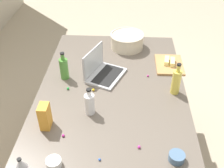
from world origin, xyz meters
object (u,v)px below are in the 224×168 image
(bottle_olive, at_px, (64,68))
(ramekin_small, at_px, (177,157))
(bottle_vinegar, at_px, (90,103))
(candy_bag, at_px, (45,116))
(laptop, at_px, (102,71))
(butter_stick_left, at_px, (172,62))
(ramekin_medium, at_px, (54,163))
(kitchen_timer, at_px, (20,164))
(cutting_board, at_px, (169,65))
(mixing_bowl_large, at_px, (127,40))
(butter_stick_right, at_px, (167,61))
(bottle_oil, at_px, (176,81))

(bottle_olive, bearing_deg, ramekin_small, -133.89)
(bottle_vinegar, relative_size, candy_bag, 1.17)
(laptop, bearing_deg, butter_stick_left, -72.94)
(bottle_vinegar, xyz_separation_m, bottle_olive, (0.38, 0.24, 0.01))
(bottle_olive, height_order, ramekin_small, bottle_olive)
(candy_bag, bearing_deg, ramekin_small, -105.35)
(ramekin_medium, bearing_deg, bottle_olive, 6.73)
(bottle_olive, relative_size, kitchen_timer, 2.94)
(bottle_vinegar, height_order, bottle_olive, bottle_olive)
(cutting_board, bearing_deg, candy_bag, 131.11)
(mixing_bowl_large, bearing_deg, butter_stick_left, -127.29)
(bottle_olive, height_order, ramekin_medium, bottle_olive)
(bottle_vinegar, distance_m, butter_stick_right, 0.84)
(mixing_bowl_large, distance_m, bottle_vinegar, 0.92)
(butter_stick_right, xyz_separation_m, candy_bag, (-0.76, 0.83, 0.05))
(mixing_bowl_large, height_order, butter_stick_left, mixing_bowl_large)
(butter_stick_left, relative_size, candy_bag, 0.65)
(bottle_vinegar, relative_size, ramekin_medium, 2.32)
(cutting_board, distance_m, ramekin_small, 0.96)
(butter_stick_left, bearing_deg, mixing_bowl_large, 52.71)
(laptop, xyz_separation_m, ramekin_small, (-0.78, -0.48, -0.02))
(bottle_vinegar, bearing_deg, candy_bag, 118.43)
(ramekin_small, bearing_deg, butter_stick_right, -2.61)
(laptop, xyz_separation_m, ramekin_medium, (-0.86, 0.19, -0.03))
(ramekin_small, bearing_deg, mixing_bowl_large, 13.07)
(bottle_olive, distance_m, kitchen_timer, 0.84)
(ramekin_small, height_order, ramekin_medium, ramekin_small)
(butter_stick_left, bearing_deg, bottle_vinegar, 134.42)
(mixing_bowl_large, xyz_separation_m, cutting_board, (-0.29, -0.36, -0.06))
(butter_stick_left, distance_m, candy_bag, 1.15)
(bottle_oil, distance_m, butter_stick_left, 0.36)
(cutting_board, height_order, kitchen_timer, kitchen_timer)
(bottle_vinegar, height_order, ramekin_medium, bottle_vinegar)
(laptop, height_order, candy_bag, laptop)
(butter_stick_left, bearing_deg, bottle_oil, 176.09)
(laptop, bearing_deg, ramekin_medium, 167.31)
(butter_stick_right, bearing_deg, laptop, 110.24)
(butter_stick_left, distance_m, ramekin_small, 0.96)
(butter_stick_left, bearing_deg, candy_bag, 130.36)
(butter_stick_right, xyz_separation_m, ramekin_medium, (-1.05, 0.71, -0.01))
(butter_stick_right, distance_m, candy_bag, 1.12)
(bottle_oil, bearing_deg, butter_stick_right, 3.17)
(cutting_board, bearing_deg, bottle_vinegar, 135.50)
(bottle_vinegar, distance_m, kitchen_timer, 0.56)
(ramekin_medium, bearing_deg, mixing_bowl_large, -16.15)
(mixing_bowl_large, relative_size, bottle_oil, 1.24)
(cutting_board, relative_size, butter_stick_left, 2.72)
(bottle_oil, distance_m, bottle_vinegar, 0.64)
(laptop, distance_m, bottle_vinegar, 0.43)
(laptop, relative_size, butter_stick_left, 3.38)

